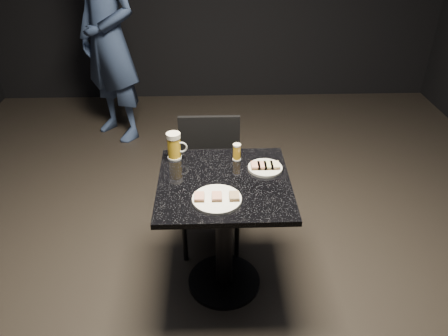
{
  "coord_description": "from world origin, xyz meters",
  "views": [
    {
      "loc": [
        -0.07,
        -1.92,
        2.02
      ],
      "look_at": [
        0.0,
        0.02,
        0.82
      ],
      "focal_mm": 35.0,
      "sensor_mm": 36.0,
      "label": 1
    }
  ],
  "objects_px": {
    "table": "(224,217)",
    "plate_small": "(265,168)",
    "beer_tumbler": "(237,152)",
    "chair": "(210,176)",
    "patron": "(109,39)",
    "plate_large": "(217,199)",
    "beer_mug": "(174,146)"
  },
  "relations": [
    {
      "from": "table",
      "to": "beer_tumbler",
      "type": "xyz_separation_m",
      "value": [
        0.08,
        0.22,
        0.29
      ]
    },
    {
      "from": "patron",
      "to": "table",
      "type": "distance_m",
      "value": 2.3
    },
    {
      "from": "plate_small",
      "to": "beer_tumbler",
      "type": "distance_m",
      "value": 0.19
    },
    {
      "from": "beer_mug",
      "to": "beer_tumbler",
      "type": "height_order",
      "value": "beer_mug"
    },
    {
      "from": "beer_mug",
      "to": "patron",
      "type": "bearing_deg",
      "value": 111.13
    },
    {
      "from": "beer_mug",
      "to": "chair",
      "type": "xyz_separation_m",
      "value": [
        0.2,
        0.19,
        -0.33
      ]
    },
    {
      "from": "patron",
      "to": "beer_tumbler",
      "type": "distance_m",
      "value": 2.11
    },
    {
      "from": "plate_large",
      "to": "plate_small",
      "type": "relative_size",
      "value": 1.3
    },
    {
      "from": "table",
      "to": "chair",
      "type": "bearing_deg",
      "value": 99.72
    },
    {
      "from": "plate_small",
      "to": "table",
      "type": "relative_size",
      "value": 0.25
    },
    {
      "from": "patron",
      "to": "plate_small",
      "type": "bearing_deg",
      "value": -18.25
    },
    {
      "from": "beer_mug",
      "to": "beer_tumbler",
      "type": "xyz_separation_m",
      "value": [
        0.35,
        -0.03,
        -0.03
      ]
    },
    {
      "from": "table",
      "to": "plate_large",
      "type": "bearing_deg",
      "value": -103.88
    },
    {
      "from": "plate_small",
      "to": "chair",
      "type": "bearing_deg",
      "value": 132.72
    },
    {
      "from": "beer_mug",
      "to": "chair",
      "type": "relative_size",
      "value": 0.18
    },
    {
      "from": "table",
      "to": "beer_mug",
      "type": "xyz_separation_m",
      "value": [
        -0.27,
        0.25,
        0.32
      ]
    },
    {
      "from": "plate_large",
      "to": "beer_tumbler",
      "type": "distance_m",
      "value": 0.41
    },
    {
      "from": "patron",
      "to": "plate_large",
      "type": "bearing_deg",
      "value": -27.36
    },
    {
      "from": "table",
      "to": "chair",
      "type": "relative_size",
      "value": 0.87
    },
    {
      "from": "plate_small",
      "to": "table",
      "type": "height_order",
      "value": "plate_small"
    },
    {
      "from": "patron",
      "to": "beer_mug",
      "type": "xyz_separation_m",
      "value": [
        0.69,
        -1.79,
        -0.12
      ]
    },
    {
      "from": "patron",
      "to": "chair",
      "type": "height_order",
      "value": "patron"
    },
    {
      "from": "plate_large",
      "to": "beer_tumbler",
      "type": "height_order",
      "value": "beer_tumbler"
    },
    {
      "from": "patron",
      "to": "beer_mug",
      "type": "relative_size",
      "value": 11.97
    },
    {
      "from": "table",
      "to": "patron",
      "type": "bearing_deg",
      "value": 115.28
    },
    {
      "from": "plate_small",
      "to": "patron",
      "type": "distance_m",
      "value": 2.28
    },
    {
      "from": "plate_large",
      "to": "plate_small",
      "type": "distance_m",
      "value": 0.39
    },
    {
      "from": "beer_tumbler",
      "to": "beer_mug",
      "type": "bearing_deg",
      "value": 175.3
    },
    {
      "from": "table",
      "to": "plate_small",
      "type": "bearing_deg",
      "value": 26.42
    },
    {
      "from": "beer_tumbler",
      "to": "chair",
      "type": "relative_size",
      "value": 0.11
    },
    {
      "from": "plate_large",
      "to": "plate_small",
      "type": "xyz_separation_m",
      "value": [
        0.27,
        0.28,
        0.0
      ]
    },
    {
      "from": "plate_small",
      "to": "beer_mug",
      "type": "xyz_separation_m",
      "value": [
        -0.5,
        0.14,
        0.07
      ]
    }
  ]
}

